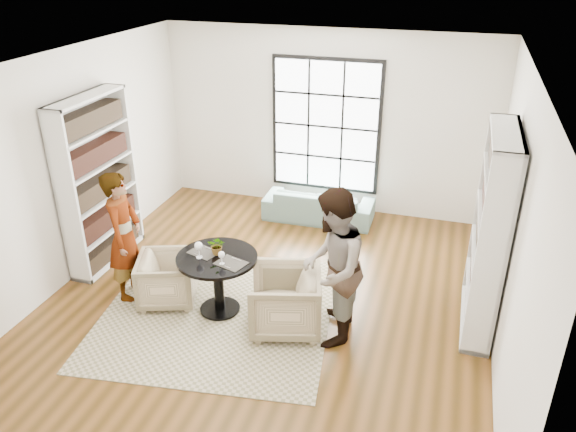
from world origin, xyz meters
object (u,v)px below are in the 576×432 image
(wine_glass_right, at_px, (221,255))
(flower_centerpiece, at_px, (217,246))
(person_left, at_px, (124,236))
(sofa, at_px, (319,205))
(armchair_right, at_px, (285,301))
(wine_glass_left, at_px, (199,246))
(armchair_left, at_px, (168,279))
(pedestal_table, at_px, (218,272))
(person_right, at_px, (332,268))

(wine_glass_right, relative_size, flower_centerpiece, 0.73)
(person_left, bearing_deg, flower_centerpiece, -99.33)
(sofa, relative_size, armchair_right, 2.14)
(wine_glass_left, bearing_deg, sofa, 76.13)
(person_left, distance_m, flower_centerpiece, 1.24)
(armchair_left, xyz_separation_m, wine_glass_left, (0.52, -0.09, 0.61))
(pedestal_table, relative_size, wine_glass_right, 5.74)
(person_left, bearing_deg, pedestal_table, -102.06)
(wine_glass_left, relative_size, wine_glass_right, 1.25)
(pedestal_table, bearing_deg, wine_glass_right, -48.17)
(armchair_right, bearing_deg, person_left, -108.12)
(wine_glass_right, xyz_separation_m, flower_centerpiece, (-0.14, 0.20, -0.01))
(pedestal_table, bearing_deg, person_right, -3.63)
(sofa, bearing_deg, armchair_left, 65.48)
(sofa, bearing_deg, person_right, 105.63)
(armchair_right, bearing_deg, sofa, 170.97)
(person_right, bearing_deg, pedestal_table, -98.42)
(wine_glass_right, bearing_deg, flower_centerpiece, 124.68)
(person_left, height_order, person_right, person_right)
(person_right, xyz_separation_m, wine_glass_right, (-1.30, -0.05, -0.02))
(pedestal_table, distance_m, person_left, 1.29)
(armchair_left, distance_m, wine_glass_left, 0.80)
(wine_glass_right, bearing_deg, person_right, 2.33)
(sofa, distance_m, armchair_right, 2.99)
(armchair_right, bearing_deg, armchair_left, -109.02)
(person_right, bearing_deg, sofa, -168.16)
(sofa, height_order, person_left, person_left)
(armchair_left, relative_size, person_right, 0.38)
(flower_centerpiece, bearing_deg, person_left, -177.58)
(pedestal_table, xyz_separation_m, wine_glass_left, (-0.19, -0.09, 0.37))
(person_right, distance_m, flower_centerpiece, 1.45)
(sofa, bearing_deg, armchair_right, 95.47)
(person_right, bearing_deg, wine_glass_right, -92.45)
(armchair_right, relative_size, person_right, 0.45)
(armchair_right, bearing_deg, pedestal_table, -111.39)
(pedestal_table, xyz_separation_m, wine_glass_right, (0.13, -0.14, 0.34))
(pedestal_table, height_order, armchair_right, pedestal_table)
(pedestal_table, height_order, person_right, person_right)
(pedestal_table, bearing_deg, wine_glass_left, -155.39)
(sofa, distance_m, armchair_left, 3.13)
(pedestal_table, height_order, sofa, pedestal_table)
(sofa, distance_m, flower_centerpiece, 2.94)
(person_right, height_order, wine_glass_right, person_right)
(sofa, relative_size, armchair_left, 2.50)
(person_left, relative_size, person_right, 0.92)
(wine_glass_right, bearing_deg, armchair_right, 4.03)
(person_left, relative_size, wine_glass_right, 10.06)
(pedestal_table, distance_m, person_right, 1.48)
(person_left, bearing_deg, armchair_right, -104.37)
(sofa, relative_size, wine_glass_left, 8.40)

